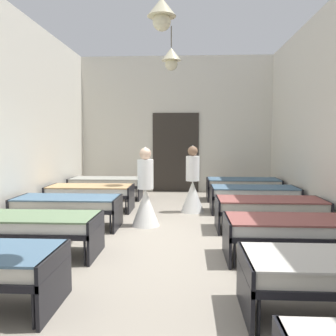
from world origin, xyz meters
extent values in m
cube|color=#9E9384|center=(0.00, 0.00, -0.05)|extent=(6.37, 11.24, 0.10)
cube|color=silver|center=(0.00, 5.42, 2.05)|extent=(6.17, 0.20, 4.11)
cube|color=#2D2823|center=(0.00, 5.30, 1.20)|extent=(1.40, 0.06, 2.40)
cone|color=beige|center=(-0.04, 0.00, 3.63)|extent=(0.44, 0.44, 0.28)
sphere|color=beige|center=(-0.04, 0.00, 3.41)|extent=(0.28, 0.28, 0.28)
cylinder|color=brown|center=(-0.01, 2.48, 3.88)|extent=(0.02, 0.02, 0.46)
cone|color=beige|center=(-0.01, 2.48, 3.50)|extent=(0.44, 0.44, 0.28)
sphere|color=beige|center=(-0.01, 2.48, 3.28)|extent=(0.28, 0.28, 0.28)
cylinder|color=black|center=(-0.96, -2.67, 0.17)|extent=(0.03, 0.03, 0.34)
cylinder|color=black|center=(-0.96, -1.95, 0.17)|extent=(0.03, 0.03, 0.34)
cube|color=black|center=(-0.90, -2.31, 0.29)|extent=(0.04, 0.84, 0.57)
cylinder|color=black|center=(0.96, -2.67, 0.17)|extent=(0.03, 0.03, 0.34)
cylinder|color=black|center=(0.96, -1.95, 0.17)|extent=(0.03, 0.03, 0.34)
cube|color=black|center=(0.90, -2.31, 0.29)|extent=(0.04, 0.84, 0.57)
cylinder|color=black|center=(-0.96, -1.13, 0.17)|extent=(0.03, 0.03, 0.34)
cylinder|color=black|center=(-0.96, -0.41, 0.17)|extent=(0.03, 0.03, 0.34)
cube|color=black|center=(-1.83, -0.77, 0.38)|extent=(1.90, 0.84, 0.07)
cube|color=black|center=(-0.90, -0.77, 0.29)|extent=(0.04, 0.84, 0.57)
cube|color=white|center=(-1.83, -0.77, 0.48)|extent=(1.82, 0.78, 0.14)
cube|color=slate|center=(-1.83, -0.77, 0.56)|extent=(1.86, 0.82, 0.02)
cylinder|color=black|center=(0.96, -1.13, 0.17)|extent=(0.03, 0.03, 0.34)
cylinder|color=black|center=(0.96, -0.41, 0.17)|extent=(0.03, 0.03, 0.34)
cube|color=black|center=(1.83, -0.77, 0.38)|extent=(1.90, 0.84, 0.07)
cube|color=black|center=(0.90, -0.77, 0.29)|extent=(0.04, 0.84, 0.57)
cube|color=white|center=(1.83, -0.77, 0.48)|extent=(1.82, 0.78, 0.14)
cube|color=#8C4C47|center=(1.83, -0.77, 0.56)|extent=(1.86, 0.82, 0.02)
cylinder|color=black|center=(-2.70, 0.41, 0.17)|extent=(0.03, 0.03, 0.34)
cylinder|color=black|center=(-2.70, 1.13, 0.17)|extent=(0.03, 0.03, 0.34)
cylinder|color=black|center=(-0.96, 0.41, 0.17)|extent=(0.03, 0.03, 0.34)
cylinder|color=black|center=(-0.96, 1.13, 0.17)|extent=(0.03, 0.03, 0.34)
cube|color=black|center=(-1.83, 0.77, 0.38)|extent=(1.90, 0.84, 0.07)
cube|color=black|center=(-2.76, 0.77, 0.29)|extent=(0.04, 0.84, 0.57)
cube|color=black|center=(-0.90, 0.77, 0.29)|extent=(0.04, 0.84, 0.57)
cube|color=silver|center=(-1.83, 0.77, 0.48)|extent=(1.82, 0.78, 0.14)
cube|color=slate|center=(-1.83, 0.77, 0.56)|extent=(1.86, 0.82, 0.02)
cylinder|color=black|center=(0.96, 0.41, 0.17)|extent=(0.03, 0.03, 0.34)
cylinder|color=black|center=(0.96, 1.13, 0.17)|extent=(0.03, 0.03, 0.34)
cylinder|color=black|center=(2.70, 0.41, 0.17)|extent=(0.03, 0.03, 0.34)
cylinder|color=black|center=(2.70, 1.13, 0.17)|extent=(0.03, 0.03, 0.34)
cube|color=black|center=(1.83, 0.77, 0.38)|extent=(1.90, 0.84, 0.07)
cube|color=black|center=(0.90, 0.77, 0.29)|extent=(0.04, 0.84, 0.57)
cube|color=black|center=(2.76, 0.77, 0.29)|extent=(0.04, 0.84, 0.57)
cube|color=silver|center=(1.83, 0.77, 0.48)|extent=(1.82, 0.78, 0.14)
cube|color=#8C4C47|center=(1.83, 0.77, 0.56)|extent=(1.86, 0.82, 0.02)
cylinder|color=black|center=(-2.70, 1.95, 0.17)|extent=(0.03, 0.03, 0.34)
cylinder|color=black|center=(-2.70, 2.67, 0.17)|extent=(0.03, 0.03, 0.34)
cylinder|color=black|center=(-0.96, 1.95, 0.17)|extent=(0.03, 0.03, 0.34)
cylinder|color=black|center=(-0.96, 2.67, 0.17)|extent=(0.03, 0.03, 0.34)
cube|color=black|center=(-1.83, 2.31, 0.38)|extent=(1.90, 0.84, 0.07)
cube|color=black|center=(-2.76, 2.31, 0.29)|extent=(0.04, 0.84, 0.57)
cube|color=black|center=(-0.90, 2.31, 0.29)|extent=(0.04, 0.84, 0.57)
cube|color=white|center=(-1.83, 2.31, 0.48)|extent=(1.82, 0.78, 0.14)
cube|color=tan|center=(-1.83, 2.31, 0.56)|extent=(1.86, 0.82, 0.02)
cylinder|color=black|center=(0.96, 1.95, 0.17)|extent=(0.03, 0.03, 0.34)
cylinder|color=black|center=(0.96, 2.67, 0.17)|extent=(0.03, 0.03, 0.34)
cylinder|color=black|center=(2.70, 1.95, 0.17)|extent=(0.03, 0.03, 0.34)
cylinder|color=black|center=(2.70, 2.67, 0.17)|extent=(0.03, 0.03, 0.34)
cube|color=black|center=(1.83, 2.31, 0.38)|extent=(1.90, 0.84, 0.07)
cube|color=black|center=(0.90, 2.31, 0.29)|extent=(0.04, 0.84, 0.57)
cube|color=black|center=(2.76, 2.31, 0.29)|extent=(0.04, 0.84, 0.57)
cube|color=white|center=(1.83, 2.31, 0.48)|extent=(1.82, 0.78, 0.14)
cube|color=slate|center=(1.83, 2.31, 0.56)|extent=(1.86, 0.82, 0.02)
cylinder|color=black|center=(-2.70, 3.49, 0.17)|extent=(0.03, 0.03, 0.34)
cylinder|color=black|center=(-2.70, 4.21, 0.17)|extent=(0.03, 0.03, 0.34)
cylinder|color=black|center=(-0.96, 3.49, 0.17)|extent=(0.03, 0.03, 0.34)
cylinder|color=black|center=(-0.96, 4.21, 0.17)|extent=(0.03, 0.03, 0.34)
cube|color=black|center=(-1.83, 3.85, 0.38)|extent=(1.90, 0.84, 0.07)
cube|color=black|center=(-2.76, 3.85, 0.29)|extent=(0.04, 0.84, 0.57)
cube|color=black|center=(-0.90, 3.85, 0.29)|extent=(0.04, 0.84, 0.57)
cube|color=silver|center=(-1.83, 3.85, 0.48)|extent=(1.82, 0.78, 0.14)
cube|color=#9E9E93|center=(-1.83, 3.85, 0.56)|extent=(1.86, 0.82, 0.02)
cylinder|color=black|center=(0.96, 3.49, 0.17)|extent=(0.03, 0.03, 0.34)
cylinder|color=black|center=(0.96, 4.21, 0.17)|extent=(0.03, 0.03, 0.34)
cylinder|color=black|center=(2.70, 3.49, 0.17)|extent=(0.03, 0.03, 0.34)
cylinder|color=black|center=(2.70, 4.21, 0.17)|extent=(0.03, 0.03, 0.34)
cube|color=black|center=(1.83, 3.85, 0.38)|extent=(1.90, 0.84, 0.07)
cube|color=black|center=(0.90, 3.85, 0.29)|extent=(0.04, 0.84, 0.57)
cube|color=black|center=(2.76, 3.85, 0.29)|extent=(0.04, 0.84, 0.57)
cube|color=silver|center=(1.83, 3.85, 0.48)|extent=(1.82, 0.78, 0.14)
cube|color=slate|center=(1.83, 3.85, 0.56)|extent=(1.86, 0.82, 0.02)
cone|color=white|center=(0.48, 2.29, 0.35)|extent=(0.52, 0.52, 0.70)
cylinder|color=white|center=(0.48, 2.29, 0.97)|extent=(0.30, 0.30, 0.55)
sphere|color=#846047|center=(0.48, 2.29, 1.36)|extent=(0.22, 0.22, 0.22)
cone|color=white|center=(0.48, 2.29, 1.44)|extent=(0.18, 0.18, 0.10)
cone|color=white|center=(-0.42, 1.00, 0.35)|extent=(0.52, 0.52, 0.70)
cylinder|color=white|center=(-0.42, 1.00, 0.97)|extent=(0.30, 0.30, 0.55)
sphere|color=beige|center=(-0.42, 1.00, 1.36)|extent=(0.22, 0.22, 0.22)
cone|color=white|center=(-0.42, 1.00, 1.44)|extent=(0.18, 0.18, 0.10)
camera|label=1|loc=(0.36, -5.55, 1.66)|focal=37.99mm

